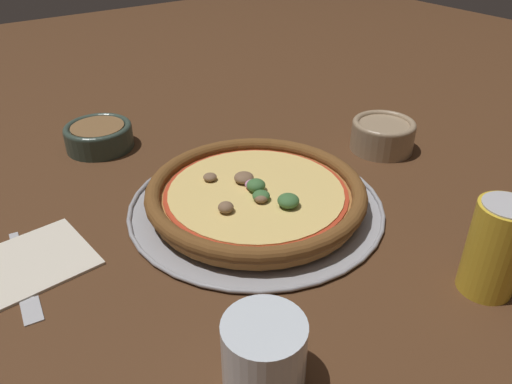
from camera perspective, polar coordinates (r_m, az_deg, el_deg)
ground_plane at (r=0.78m, az=-0.00°, el=-1.81°), size 3.00×3.00×0.00m
pizza_tray at (r=0.77m, az=-0.00°, el=-1.56°), size 0.39×0.39×0.01m
pizza at (r=0.76m, az=0.00°, el=-0.17°), size 0.34×0.34×0.04m
bowl_near at (r=0.97m, az=14.28°, el=6.42°), size 0.12×0.12×0.06m
bowl_far at (r=0.99m, az=-17.53°, el=6.23°), size 0.13×0.13×0.05m
drinking_cup at (r=0.51m, az=0.91°, el=-18.03°), size 0.08×0.08×0.08m
napkin at (r=0.73m, az=-23.96°, el=-7.02°), size 0.15×0.15×0.01m
fork at (r=0.71m, az=-25.00°, el=-8.92°), size 0.20×0.04×0.00m
beverage_can at (r=0.66m, az=25.66°, el=-5.83°), size 0.07×0.07×0.12m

